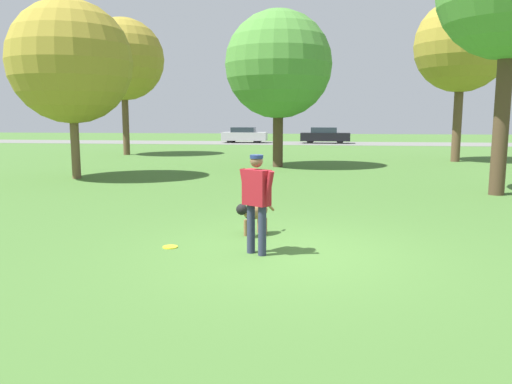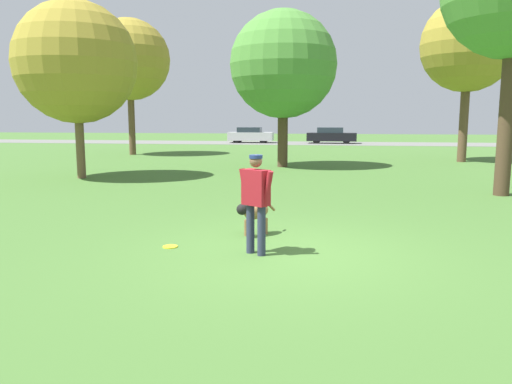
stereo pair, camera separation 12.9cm
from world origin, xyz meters
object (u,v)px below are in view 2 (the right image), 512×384
at_px(tree_mid_center, 283,65).
at_px(parked_car_black, 331,136).
at_px(tree_near_left, 76,63).
at_px(dog, 254,213).
at_px(tree_far_left, 129,60).
at_px(tree_far_right, 468,45).
at_px(parked_car_silver, 251,135).
at_px(frisbee, 170,247).
at_px(person, 256,196).

distance_m(tree_mid_center, parked_car_black, 21.17).
bearing_deg(tree_near_left, dog, -46.31).
bearing_deg(tree_far_left, tree_far_right, -7.04).
relative_size(tree_far_right, parked_car_silver, 2.04).
relative_size(tree_far_right, tree_mid_center, 1.17).
height_order(dog, frisbee, dog).
xyz_separation_m(frisbee, parked_car_black, (2.71, 34.78, 0.65)).
relative_size(dog, frisbee, 3.46).
distance_m(dog, tree_mid_center, 13.62).
relative_size(person, parked_car_silver, 0.41).
bearing_deg(parked_car_black, dog, -90.45).
height_order(person, tree_far_right, tree_far_right).
distance_m(dog, tree_near_left, 11.38).
bearing_deg(frisbee, person, -8.03).
xyz_separation_m(person, parked_car_silver, (-5.66, 35.01, -0.27)).
height_order(dog, tree_far_left, tree_far_left).
bearing_deg(tree_far_left, tree_near_left, -76.73).
height_order(tree_far_right, tree_mid_center, tree_far_right).
bearing_deg(dog, tree_far_right, -169.14).
bearing_deg(frisbee, tree_far_left, 113.77).
height_order(dog, tree_mid_center, tree_mid_center).
xyz_separation_m(person, tree_far_left, (-10.31, 20.24, 4.48)).
relative_size(frisbee, tree_near_left, 0.04).
bearing_deg(dog, frisbee, -14.83).
height_order(dog, tree_near_left, tree_near_left).
bearing_deg(parked_car_silver, parked_car_black, -1.01).
height_order(dog, parked_car_black, parked_car_black).
distance_m(person, parked_car_black, 35.01).
height_order(frisbee, parked_car_black, parked_car_black).
bearing_deg(parked_car_black, tree_near_left, -106.92).
bearing_deg(tree_mid_center, parked_car_silver, 102.85).
relative_size(dog, parked_car_silver, 0.23).
bearing_deg(tree_far_left, person, -63.01).
relative_size(dog, tree_near_left, 0.14).
bearing_deg(tree_mid_center, frisbee, -92.25).
distance_m(tree_near_left, parked_car_black, 27.63).
xyz_separation_m(parked_car_silver, parked_car_black, (6.89, -0.01, -0.00)).
distance_m(tree_mid_center, tree_near_left, 8.52).
bearing_deg(tree_mid_center, person, -86.26).
bearing_deg(tree_mid_center, tree_near_left, -142.29).
bearing_deg(tree_mid_center, dog, -86.86).
height_order(tree_near_left, parked_car_silver, tree_near_left).
bearing_deg(tree_near_left, person, -49.74).
bearing_deg(frisbee, tree_far_right, 63.18).
relative_size(tree_near_left, parked_car_black, 1.48).
xyz_separation_m(frisbee, tree_far_right, (9.01, 17.83, 5.55)).
bearing_deg(tree_far_left, parked_car_black, 51.98).
relative_size(tree_near_left, tree_far_left, 0.80).
bearing_deg(tree_far_right, person, -112.65).
distance_m(tree_near_left, parked_car_silver, 26.25).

